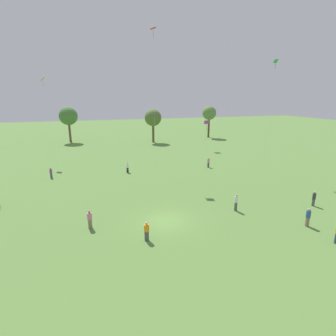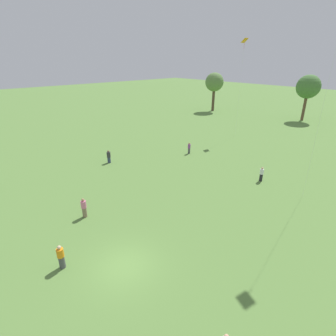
# 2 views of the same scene
# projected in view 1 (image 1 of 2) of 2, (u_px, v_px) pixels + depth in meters

# --- Properties ---
(ground_plane) EXTENTS (240.00, 240.00, 0.00)m
(ground_plane) POSITION_uv_depth(u_px,v_px,m) (165.00, 221.00, 25.51)
(ground_plane) COLOR #5B843D
(tree_1) EXTENTS (4.70, 4.70, 9.22)m
(tree_1) POSITION_uv_depth(u_px,v_px,m) (68.00, 116.00, 68.23)
(tree_1) COLOR brown
(tree_1) RESTS_ON ground_plane
(tree_2) EXTENTS (4.35, 4.35, 8.63)m
(tree_2) POSITION_uv_depth(u_px,v_px,m) (153.00, 118.00, 68.06)
(tree_2) COLOR brown
(tree_2) RESTS_ON ground_plane
(tree_3) EXTENTS (4.02, 4.02, 9.18)m
(tree_3) POSITION_uv_depth(u_px,v_px,m) (209.00, 113.00, 76.39)
(tree_3) COLOR brown
(tree_3) RESTS_ON ground_plane
(person_2) EXTENTS (0.55, 0.55, 1.69)m
(person_2) POSITION_uv_depth(u_px,v_px,m) (147.00, 231.00, 21.84)
(person_2) COLOR #4C4C51
(person_2) RESTS_ON ground_plane
(person_3) EXTENTS (0.49, 0.49, 1.57)m
(person_3) POSITION_uv_depth(u_px,v_px,m) (51.00, 173.00, 38.87)
(person_3) COLOR #4C4C51
(person_3) RESTS_ON ground_plane
(person_4) EXTENTS (0.48, 0.48, 1.84)m
(person_4) POSITION_uv_depth(u_px,v_px,m) (236.00, 202.00, 27.56)
(person_4) COLOR #4C4C51
(person_4) RESTS_ON ground_plane
(person_5) EXTENTS (0.56, 0.56, 1.73)m
(person_5) POSITION_uv_depth(u_px,v_px,m) (90.00, 220.00, 23.89)
(person_5) COLOR #847056
(person_5) RESTS_ON ground_plane
(person_7) EXTENTS (0.42, 0.42, 1.73)m
(person_7) POSITION_uv_depth(u_px,v_px,m) (208.00, 162.00, 44.68)
(person_7) COLOR #333D5B
(person_7) RESTS_ON ground_plane
(person_9) EXTENTS (0.58, 0.58, 1.80)m
(person_9) POSITION_uv_depth(u_px,v_px,m) (308.00, 217.00, 24.25)
(person_9) COLOR #847056
(person_9) RESTS_ON ground_plane
(person_10) EXTENTS (0.50, 0.50, 1.70)m
(person_10) POSITION_uv_depth(u_px,v_px,m) (314.00, 199.00, 28.83)
(person_10) COLOR #4C4C51
(person_10) RESTS_ON ground_plane
(person_11) EXTENTS (0.51, 0.51, 1.62)m
(person_11) POSITION_uv_depth(u_px,v_px,m) (127.00, 168.00, 41.62)
(person_11) COLOR #232328
(person_11) RESTS_ON ground_plane
(kite_0) EXTENTS (0.98, 1.01, 21.33)m
(kite_0) POSITION_uv_depth(u_px,v_px,m) (153.00, 40.00, 37.89)
(kite_0) COLOR red
(kite_0) RESTS_ON ground_plane
(kite_1) EXTENTS (1.36, 1.14, 6.65)m
(kite_1) POSITION_uv_depth(u_px,v_px,m) (207.00, 123.00, 58.42)
(kite_1) COLOR purple
(kite_1) RESTS_ON ground_plane
(kite_2) EXTENTS (0.76, 0.98, 15.05)m
(kite_2) POSITION_uv_depth(u_px,v_px,m) (43.00, 83.00, 46.65)
(kite_2) COLOR orange
(kite_2) RESTS_ON ground_plane
(kite_3) EXTENTS (0.64, 0.46, 16.98)m
(kite_3) POSITION_uv_depth(u_px,v_px,m) (275.00, 73.00, 38.70)
(kite_3) COLOR green
(kite_3) RESTS_ON ground_plane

